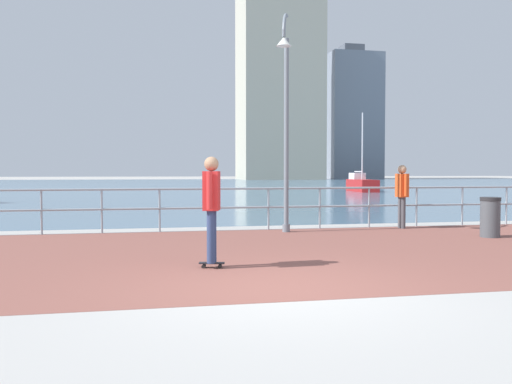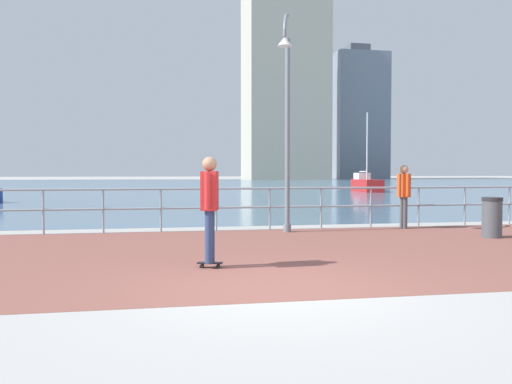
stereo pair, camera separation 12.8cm
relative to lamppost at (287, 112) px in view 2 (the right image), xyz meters
name	(u,v)px [view 2 (the right image)]	position (x,y,z in m)	size (l,w,h in m)	color
ground	(173,189)	(-1.66, 33.82, -3.00)	(220.00, 220.00, 0.00)	#ADAAA5
brick_paving	(239,253)	(-1.66, -3.06, -3.00)	(28.00, 7.63, 0.01)	brown
harbor_water	(169,185)	(-1.66, 45.75, -3.00)	(180.00, 88.00, 0.00)	slate
waterfront_railing	(216,201)	(-1.66, 0.75, -2.23)	(25.25, 0.06, 1.11)	#8C99A3
lamppost	(287,112)	(0.00, 0.00, 0.00)	(0.48, 0.78, 5.42)	slate
skateboarder	(210,201)	(-2.37, -4.51, -1.94)	(0.41, 0.55, 1.76)	black
bystander	(404,191)	(3.32, 0.40, -2.00)	(0.24, 0.55, 1.70)	#4C4C51
trash_bin	(492,217)	(4.42, -1.83, -2.53)	(0.46, 0.46, 0.93)	#474C51
sailboat_navy	(366,184)	(12.49, 25.32, -2.44)	(1.67, 4.31, 5.92)	#B21E1E
tower_concrete	(357,116)	(38.72, 94.65, 10.10)	(10.83, 10.06, 27.85)	slate
tower_brick	(285,79)	(20.66, 84.54, 15.64)	(14.65, 11.54, 38.94)	#B2AD99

